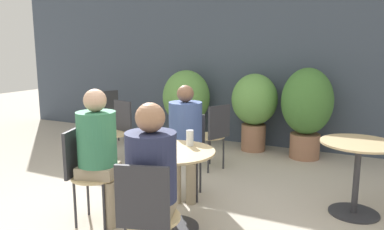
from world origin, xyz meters
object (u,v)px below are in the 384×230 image
at_px(beer_glass_0, 160,147).
at_px(potted_plant_2, 307,106).
at_px(bistro_chair_4, 118,127).
at_px(beer_glass_1, 190,138).
at_px(seated_person_2, 152,175).
at_px(potted_plant_0, 186,101).
at_px(bistro_chair_1, 84,167).
at_px(seated_person_1, 99,146).
at_px(bistro_chair_5, 112,112).
at_px(cafe_table_near, 172,172).
at_px(bistro_chair_0, 188,147).
at_px(seated_person_0, 185,133).
at_px(bistro_chair_3, 214,131).
at_px(cafe_table_far, 358,164).
at_px(potted_plant_1, 254,104).
at_px(bistro_chair_2, 147,212).

xyz_separation_m(beer_glass_0, potted_plant_2, (0.68, 2.99, -0.05)).
xyz_separation_m(bistro_chair_4, beer_glass_1, (1.67, -1.11, 0.27)).
distance_m(seated_person_2, potted_plant_0, 3.77).
height_order(bistro_chair_1, seated_person_1, seated_person_1).
height_order(seated_person_2, potted_plant_2, potted_plant_2).
distance_m(bistro_chair_1, bistro_chair_4, 1.76).
distance_m(seated_person_1, beer_glass_1, 0.83).
bearing_deg(beer_glass_0, potted_plant_0, 113.18).
xyz_separation_m(bistro_chair_5, beer_glass_1, (2.49, -2.03, 0.27)).
bearing_deg(bistro_chair_1, bistro_chair_4, 10.15).
relative_size(cafe_table_near, bistro_chair_0, 0.86).
bearing_deg(bistro_chair_4, seated_person_0, -9.24).
bearing_deg(potted_plant_0, bistro_chair_1, -80.69).
relative_size(bistro_chair_3, potted_plant_0, 0.72).
bearing_deg(seated_person_1, cafe_table_far, -76.66).
bearing_deg(cafe_table_near, beer_glass_0, -86.85).
relative_size(cafe_table_far, bistro_chair_3, 0.82).
bearing_deg(seated_person_0, seated_person_2, -90.00).
height_order(seated_person_0, potted_plant_0, potted_plant_0).
height_order(bistro_chair_3, beer_glass_1, bistro_chair_3).
relative_size(beer_glass_1, potted_plant_1, 0.12).
bearing_deg(seated_person_2, potted_plant_0, -83.87).
bearing_deg(potted_plant_1, beer_glass_1, -86.06).
bearing_deg(beer_glass_0, bistro_chair_1, -178.75).
relative_size(bistro_chair_1, potted_plant_0, 0.72).
bearing_deg(seated_person_2, bistro_chair_1, -39.31).
bearing_deg(beer_glass_0, potted_plant_1, 92.33).
relative_size(potted_plant_0, potted_plant_2, 0.93).
relative_size(beer_glass_1, potted_plant_0, 0.12).
relative_size(bistro_chair_0, beer_glass_1, 6.10).
distance_m(bistro_chair_3, potted_plant_1, 1.22).
relative_size(bistro_chair_3, seated_person_0, 0.72).
height_order(potted_plant_1, potted_plant_2, potted_plant_2).
bearing_deg(beer_glass_1, potted_plant_0, 117.57).
distance_m(seated_person_0, seated_person_2, 1.35).
xyz_separation_m(cafe_table_far, bistro_chair_3, (-1.76, 0.62, 0.02)).
height_order(bistro_chair_4, seated_person_0, seated_person_0).
bearing_deg(cafe_table_near, bistro_chair_3, 100.01).
distance_m(cafe_table_near, cafe_table_far, 1.80).
distance_m(seated_person_1, beer_glass_0, 0.66).
relative_size(bistro_chair_1, beer_glass_1, 6.10).
bearing_deg(cafe_table_near, seated_person_2, -72.85).
bearing_deg(bistro_chair_5, seated_person_2, -115.63).
xyz_separation_m(bistro_chair_2, beer_glass_0, (-0.23, 0.56, 0.29)).
bearing_deg(bistro_chair_2, bistro_chair_1, -45.00).
xyz_separation_m(seated_person_0, beer_glass_0, (0.21, -0.87, 0.09)).
xyz_separation_m(bistro_chair_5, seated_person_0, (2.22, -1.60, 0.19)).
relative_size(cafe_table_far, bistro_chair_5, 0.82).
distance_m(bistro_chair_0, seated_person_2, 1.52).
height_order(seated_person_0, seated_person_1, seated_person_1).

